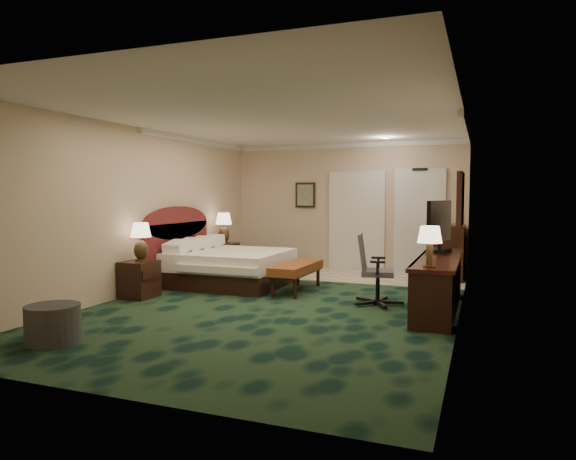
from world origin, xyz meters
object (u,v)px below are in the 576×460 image
at_px(ottoman, 53,324).
at_px(nightstand_far, 223,258).
at_px(bed_bench, 297,277).
at_px(tv, 439,226).
at_px(lamp_near, 141,242).
at_px(bed, 231,268).
at_px(desk, 438,284).
at_px(lamp_far, 224,228).
at_px(desk_chair, 378,270).
at_px(nightstand_near, 139,279).
at_px(minibar, 449,252).

bearing_deg(ottoman, nightstand_far, 97.04).
bearing_deg(bed_bench, tv, 2.49).
bearing_deg(ottoman, lamp_near, 104.76).
xyz_separation_m(bed, desk, (3.64, -0.78, 0.07)).
height_order(bed, ottoman, bed).
bearing_deg(tv, lamp_far, 175.59).
distance_m(tv, desk_chair, 1.18).
distance_m(nightstand_near, nightstand_far, 2.76).
xyz_separation_m(desk, desk_chair, (-0.86, 0.04, 0.15)).
bearing_deg(nightstand_near, lamp_far, 89.43).
bearing_deg(minibar, nightstand_near, -141.05).
height_order(lamp_near, desk_chair, lamp_near).
bearing_deg(desk, nightstand_near, -170.43).
distance_m(lamp_near, lamp_far, 2.72).
relative_size(lamp_far, tv, 0.63).
bearing_deg(tv, nightstand_near, -149.44).
relative_size(nightstand_near, desk, 0.22).
relative_size(nightstand_near, lamp_far, 0.91).
xyz_separation_m(nightstand_far, tv, (4.39, -1.36, 0.83)).
height_order(lamp_near, lamp_far, lamp_far).
xyz_separation_m(bed_bench, desk_chair, (1.47, -0.57, 0.29)).
xyz_separation_m(ottoman, desk_chair, (2.95, 3.16, 0.31)).
height_order(nightstand_near, minibar, minibar).
bearing_deg(lamp_near, desk, 8.99).
xyz_separation_m(bed_bench, ottoman, (-1.48, -3.73, -0.03)).
distance_m(bed, desk, 3.72).
bearing_deg(desk_chair, lamp_near, -177.87).
relative_size(nightstand_near, bed_bench, 0.42).
height_order(nightstand_far, desk_chair, desk_chair).
bearing_deg(nightstand_far, minibar, 10.48).
height_order(bed, nightstand_far, bed).
distance_m(lamp_far, minibar, 4.49).
distance_m(bed_bench, desk_chair, 1.60).
relative_size(ottoman, tv, 0.58).
distance_m(desk_chair, minibar, 2.91).
xyz_separation_m(nightstand_near, tv, (4.40, 1.40, 0.85)).
relative_size(bed_bench, minibar, 1.33).
bearing_deg(bed_bench, bed, 173.97).
bearing_deg(nightstand_far, bed_bench, -33.48).
xyz_separation_m(lamp_near, desk, (4.44, 0.70, -0.50)).
relative_size(bed, lamp_near, 3.21).
distance_m(tv, minibar, 2.26).
height_order(bed, nightstand_near, bed).
bearing_deg(ottoman, lamp_far, 96.89).
height_order(bed, desk_chair, desk_chair).
relative_size(nightstand_far, lamp_near, 1.01).
relative_size(lamp_far, minibar, 0.61).
relative_size(bed, desk, 0.75).
bearing_deg(ottoman, minibar, 57.55).
bearing_deg(nightstand_far, bed, -56.92).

